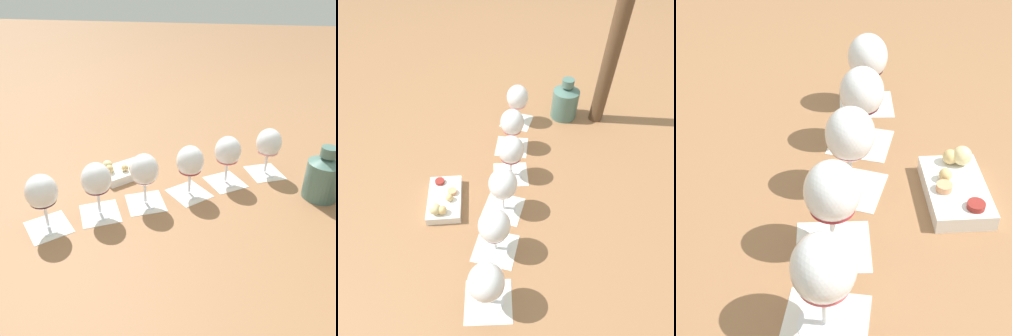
{
  "view_description": "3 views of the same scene",
  "coord_description": "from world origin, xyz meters",
  "views": [
    {
      "loc": [
        -0.15,
        0.87,
        0.59
      ],
      "look_at": [
        -0.0,
        0.0,
        0.1
      ],
      "focal_mm": 38.0,
      "sensor_mm": 36.0,
      "label": 1
    },
    {
      "loc": [
        0.45,
        0.4,
        0.73
      ],
      "look_at": [
        -0.0,
        0.0,
        0.1
      ],
      "focal_mm": 32.0,
      "sensor_mm": 36.0,
      "label": 2
    },
    {
      "loc": [
        -0.45,
        -0.4,
        0.58
      ],
      "look_at": [
        -0.0,
        0.0,
        0.1
      ],
      "focal_mm": 55.0,
      "sensor_mm": 36.0,
      "label": 3
    }
  ],
  "objects": [
    {
      "name": "wine_glass_4",
      "position": [
        0.17,
        0.11,
        0.1
      ],
      "size": [
        0.08,
        0.08,
        0.16
      ],
      "color": "white",
      "rests_on": "tasting_card_4"
    },
    {
      "name": "snack_dish",
      "position": [
        0.16,
        -0.1,
        0.02
      ],
      "size": [
        0.18,
        0.18,
        0.06
      ],
      "color": "white",
      "rests_on": "ground_plane"
    },
    {
      "name": "tasting_card_4",
      "position": [
        0.17,
        0.11,
        0.0
      ],
      "size": [
        0.14,
        0.15,
        0.0
      ],
      "color": "silver",
      "rests_on": "ground_plane"
    },
    {
      "name": "tasting_card_1",
      "position": [
        -0.17,
        -0.12,
        0.0
      ],
      "size": [
        0.15,
        0.15,
        0.0
      ],
      "color": "silver",
      "rests_on": "ground_plane"
    },
    {
      "name": "wine_glass_3",
      "position": [
        0.06,
        0.04,
        0.1
      ],
      "size": [
        0.08,
        0.08,
        0.16
      ],
      "color": "white",
      "rests_on": "tasting_card_3"
    },
    {
      "name": "tasting_card_0",
      "position": [
        -0.3,
        -0.2,
        0.0
      ],
      "size": [
        0.14,
        0.14,
        0.0
      ],
      "color": "silver",
      "rests_on": "ground_plane"
    },
    {
      "name": "wine_glass_5",
      "position": [
        0.28,
        0.19,
        0.1
      ],
      "size": [
        0.08,
        0.08,
        0.16
      ],
      "color": "white",
      "rests_on": "tasting_card_5"
    },
    {
      "name": "tasting_card_2",
      "position": [
        -0.06,
        -0.03,
        0.0
      ],
      "size": [
        0.15,
        0.15,
        0.0
      ],
      "color": "silver",
      "rests_on": "ground_plane"
    },
    {
      "name": "wine_glass_2",
      "position": [
        -0.06,
        -0.03,
        0.1
      ],
      "size": [
        0.08,
        0.08,
        0.16
      ],
      "color": "white",
      "rests_on": "tasting_card_2"
    },
    {
      "name": "tasting_card_5",
      "position": [
        0.28,
        0.19,
        0.0
      ],
      "size": [
        0.15,
        0.15,
        0.0
      ],
      "color": "silver",
      "rests_on": "ground_plane"
    },
    {
      "name": "ground_plane",
      "position": [
        0.0,
        0.0,
        0.0
      ],
      "size": [
        8.0,
        8.0,
        0.0
      ],
      "primitive_type": "plane",
      "color": "#936642"
    },
    {
      "name": "wine_glass_1",
      "position": [
        -0.17,
        -0.12,
        0.1
      ],
      "size": [
        0.08,
        0.08,
        0.16
      ],
      "color": "white",
      "rests_on": "tasting_card_1"
    },
    {
      "name": "ceramic_vase",
      "position": [
        -0.45,
        -0.08,
        0.07
      ],
      "size": [
        0.1,
        0.1,
        0.16
      ],
      "color": "#4C7066",
      "rests_on": "ground_plane"
    },
    {
      "name": "wine_glass_0",
      "position": [
        -0.3,
        -0.2,
        0.1
      ],
      "size": [
        0.08,
        0.08,
        0.16
      ],
      "color": "white",
      "rests_on": "tasting_card_0"
    },
    {
      "name": "tasting_card_3",
      "position": [
        0.06,
        0.04,
        0.0
      ],
      "size": [
        0.14,
        0.15,
        0.0
      ],
      "color": "silver",
      "rests_on": "ground_plane"
    }
  ]
}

